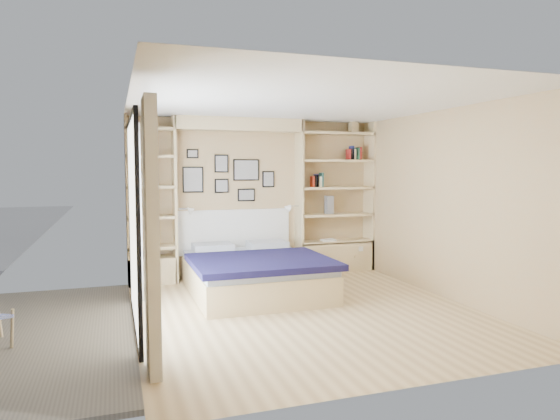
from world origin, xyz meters
name	(u,v)px	position (x,y,z in m)	size (l,w,h in m)	color
ground	(305,311)	(0.00, 0.00, 0.00)	(4.50, 4.50, 0.00)	#E1C189
room_shell	(243,213)	(-0.39, 1.52, 1.08)	(4.50, 4.50, 4.50)	tan
bed	(254,272)	(-0.34, 1.09, 0.28)	(1.81, 2.27, 1.07)	beige
photo_gallery	(228,176)	(-0.45, 2.22, 1.60)	(1.48, 0.02, 0.82)	black
reading_lamps	(241,209)	(-0.30, 2.00, 1.10)	(1.92, 0.12, 0.15)	silver
shelf_decor	(321,170)	(1.08, 2.07, 1.69)	(3.49, 0.23, 2.03)	maroon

